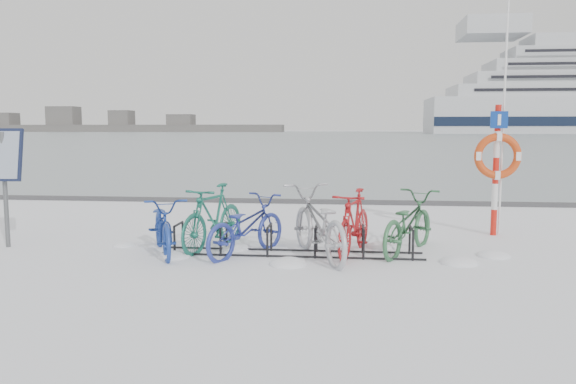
% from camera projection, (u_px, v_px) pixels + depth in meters
% --- Properties ---
extents(ground, '(900.00, 900.00, 0.00)m').
position_uv_depth(ground, '(292.00, 254.00, 8.66)').
color(ground, white).
rests_on(ground, ground).
extents(ice_sheet, '(400.00, 298.00, 0.02)m').
position_uv_depth(ice_sheet, '(345.00, 135.00, 161.80)').
color(ice_sheet, '#919DA4').
rests_on(ice_sheet, ground).
extents(quay_edge, '(400.00, 0.25, 0.10)m').
position_uv_depth(quay_edge, '(315.00, 202.00, 14.48)').
color(quay_edge, '#3F3F42').
rests_on(quay_edge, ground).
extents(bike_rack, '(4.00, 0.48, 0.46)m').
position_uv_depth(bike_rack, '(292.00, 243.00, 8.64)').
color(bike_rack, black).
rests_on(bike_rack, ground).
extents(info_board, '(0.66, 0.28, 1.94)m').
position_uv_depth(info_board, '(3.00, 162.00, 9.03)').
color(info_board, '#595B5E').
rests_on(info_board, ground).
extents(lifebuoy_station, '(0.82, 0.23, 4.28)m').
position_uv_depth(lifebuoy_station, '(498.00, 156.00, 10.00)').
color(lifebuoy_station, red).
rests_on(lifebuoy_station, ground).
extents(shoreline, '(180.00, 12.00, 9.50)m').
position_uv_depth(shoreline, '(99.00, 126.00, 277.96)').
color(shoreline, '#474747').
rests_on(shoreline, ground).
extents(bike_0, '(1.31, 1.88, 0.94)m').
position_uv_depth(bike_0, '(163.00, 223.00, 8.72)').
color(bike_0, navy).
rests_on(bike_0, ground).
extents(bike_1, '(1.04, 1.86, 1.08)m').
position_uv_depth(bike_1, '(213.00, 215.00, 9.06)').
color(bike_1, '#1A6452').
rests_on(bike_1, ground).
extents(bike_2, '(1.42, 1.89, 0.95)m').
position_uv_depth(bike_2, '(246.00, 224.00, 8.65)').
color(bike_2, navy).
rests_on(bike_2, ground).
extents(bike_3, '(1.51, 2.24, 1.11)m').
position_uv_depth(bike_3, '(318.00, 221.00, 8.41)').
color(bike_3, '#AEAFB5').
rests_on(bike_3, ground).
extents(bike_4, '(0.93, 1.79, 1.03)m').
position_uv_depth(bike_4, '(354.00, 220.00, 8.68)').
color(bike_4, '#AA181C').
rests_on(bike_4, ground).
extents(bike_5, '(1.45, 1.99, 0.99)m').
position_uv_depth(bike_5, '(408.00, 221.00, 8.77)').
color(bike_5, '#326941').
rests_on(bike_5, ground).
extents(snow_drifts, '(6.34, 1.86, 0.20)m').
position_uv_depth(snow_drifts, '(329.00, 256.00, 8.58)').
color(snow_drifts, white).
rests_on(snow_drifts, ground).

